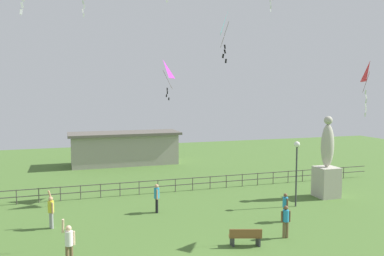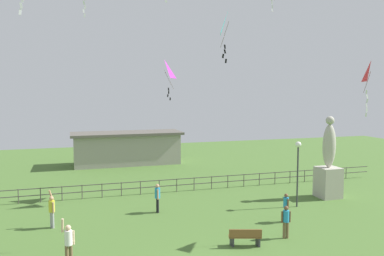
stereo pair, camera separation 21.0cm
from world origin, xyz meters
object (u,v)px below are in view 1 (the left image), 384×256
object	(u,v)px
park_bench	(245,236)
person_2	(69,242)
person_3	(285,205)
kite_4	(163,71)
lamppost	(297,159)
person_1	(286,219)
person_4	(157,196)
kite_8	(370,74)
person_0	(51,210)
statue_monument	(327,169)
kite_6	(229,23)

from	to	relation	value
park_bench	person_2	bearing A→B (deg)	177.72
person_3	kite_4	bearing A→B (deg)	122.45
lamppost	park_bench	world-z (taller)	lamppost
person_1	person_4	bearing A→B (deg)	130.70
lamppost	kite_8	xyz separation A→B (m)	(0.50, -5.32, 4.98)
person_3	kite_8	size ratio (longest dim) A/B	0.59
kite_4	kite_8	distance (m)	13.17
kite_4	kite_8	xyz separation A→B (m)	(7.61, -10.73, -0.55)
person_0	person_4	world-z (taller)	person_0
lamppost	kite_4	world-z (taller)	kite_4
kite_4	statue_monument	bearing A→B (deg)	-21.55
statue_monument	person_2	distance (m)	17.78
kite_8	statue_monument	bearing A→B (deg)	67.77
park_bench	person_2	size ratio (longest dim) A/B	0.77
kite_6	statue_monument	bearing A→B (deg)	27.70
park_bench	person_3	xyz separation A→B (m)	(3.60, 2.52, 0.45)
statue_monument	person_4	size ratio (longest dim) A/B	3.22
lamppost	person_2	distance (m)	14.42
person_3	person_4	distance (m)	7.38
statue_monument	lamppost	xyz separation A→B (m)	(-3.22, -1.34, 1.07)
statue_monument	person_4	world-z (taller)	statue_monument
lamppost	person_0	distance (m)	14.51
person_3	person_0	bearing A→B (deg)	167.15
person_2	statue_monument	bearing A→B (deg)	19.45
person_0	person_2	bearing A→B (deg)	-80.45
person_0	kite_4	bearing A→B (deg)	34.54
statue_monument	kite_4	bearing A→B (deg)	158.45
park_bench	person_2	xyz separation A→B (m)	(-7.76, 0.31, 0.54)
statue_monument	park_bench	distance (m)	11.02
lamppost	person_0	size ratio (longest dim) A/B	2.06
park_bench	person_0	distance (m)	10.12
person_0	person_3	world-z (taller)	person_0
person_3	person_1	bearing A→B (deg)	-120.55
person_2	kite_8	xyz separation A→B (m)	(14.02, -0.74, 6.97)
park_bench	person_0	bearing A→B (deg)	148.32
lamppost	person_0	xyz separation A→B (m)	(-14.37, 0.42, -2.00)
kite_4	person_3	bearing A→B (deg)	-57.55
statue_monument	person_2	world-z (taller)	statue_monument
person_2	park_bench	bearing A→B (deg)	-2.28
person_1	person_4	xyz separation A→B (m)	(-5.08, 5.91, 0.06)
person_1	person_2	distance (m)	10.09
person_2	kite_8	world-z (taller)	kite_8
statue_monument	person_1	distance (m)	8.91
lamppost	person_2	size ratio (longest dim) A/B	2.03
park_bench	person_4	distance (m)	6.88
kite_6	kite_8	world-z (taller)	kite_6
lamppost	person_3	world-z (taller)	lamppost
park_bench	person_4	bearing A→B (deg)	113.65
statue_monument	person_2	xyz separation A→B (m)	(-16.74, -5.91, -0.92)
person_1	person_2	xyz separation A→B (m)	(-10.09, -0.06, 0.08)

